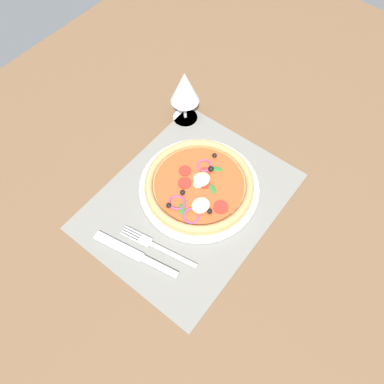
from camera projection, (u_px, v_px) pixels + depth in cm
name	position (u px, v px, depth cm)	size (l,w,h in cm)	color
ground_plane	(189.00, 204.00, 87.43)	(190.00, 140.00, 2.40)	brown
placemat	(189.00, 201.00, 86.22)	(45.75, 35.94, 0.40)	slate
plate	(199.00, 188.00, 87.09)	(27.55, 27.55, 1.12)	white
pizza	(199.00, 184.00, 85.62)	(24.99, 24.99, 2.65)	tan
fork	(155.00, 246.00, 80.12)	(4.72, 17.98, 0.44)	silver
knife	(135.00, 254.00, 79.09)	(5.32, 19.96, 0.62)	silver
wine_glass	(185.00, 88.00, 90.43)	(7.20, 7.20, 14.90)	silver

